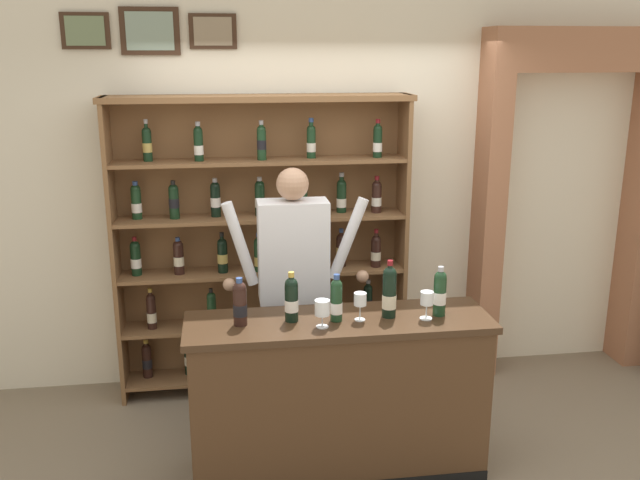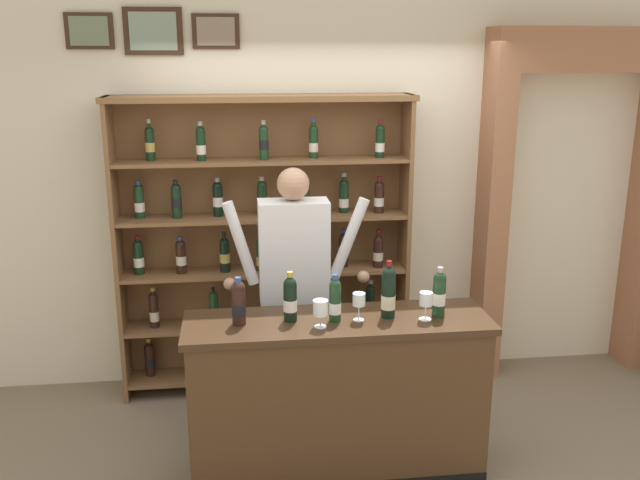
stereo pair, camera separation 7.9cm
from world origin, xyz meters
TOP-DOWN VIEW (x-y plane):
  - ground_plane at (0.00, 0.00)m, footprint 14.00×14.00m
  - back_wall at (-0.00, 1.45)m, footprint 12.00×0.19m
  - wine_shelf at (-0.41, 1.18)m, footprint 2.10×0.33m
  - archway_doorway at (1.91, 1.32)m, footprint 1.39×0.45m
  - tasting_counter at (-0.05, -0.00)m, footprint 1.73×0.51m
  - shopkeeper at (-0.25, 0.55)m, footprint 0.93×0.22m
  - tasting_bottle_brunello at (-0.60, -0.00)m, footprint 0.08×0.08m
  - tasting_bottle_grappa at (-0.31, 0.02)m, footprint 0.08×0.08m
  - tasting_bottle_chianti at (-0.07, -0.02)m, footprint 0.07×0.07m
  - tasting_bottle_prosecco at (0.24, -0.00)m, footprint 0.08×0.08m
  - tasting_bottle_vin_santo at (0.53, -0.02)m, footprint 0.07×0.07m
  - wine_glass_center at (-0.16, -0.10)m, footprint 0.08×0.08m
  - wine_glass_spare at (0.07, -0.03)m, footprint 0.07×0.07m
  - wine_glass_right at (0.44, -0.06)m, footprint 0.07×0.07m

SIDE VIEW (x-z plane):
  - ground_plane at x=0.00m, z-range -0.02..0.00m
  - tasting_counter at x=-0.05m, z-range 0.00..0.97m
  - wine_glass_center at x=-0.16m, z-range 1.00..1.16m
  - shopkeeper at x=-0.25m, z-range 0.21..1.96m
  - wine_glass_spare at x=0.07m, z-range 1.01..1.17m
  - wine_glass_right at x=0.44m, z-range 1.01..1.17m
  - tasting_bottle_chianti at x=-0.07m, z-range 0.96..1.23m
  - tasting_bottle_brunello at x=-0.60m, z-range 0.97..1.24m
  - tasting_bottle_grappa at x=-0.31m, z-range 0.96..1.25m
  - tasting_bottle_vin_santo at x=0.53m, z-range 0.97..1.26m
  - wine_shelf at x=-0.41m, z-range 0.05..2.19m
  - tasting_bottle_prosecco at x=0.24m, z-range 0.96..1.29m
  - archway_doorway at x=1.91m, z-range 0.17..2.77m
  - back_wall at x=0.00m, z-range 0.00..3.51m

